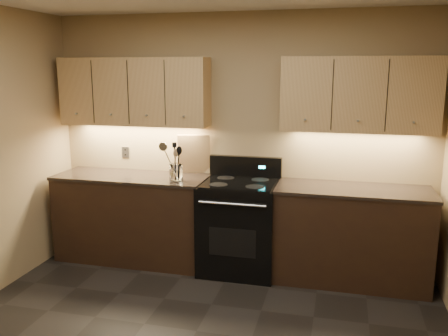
# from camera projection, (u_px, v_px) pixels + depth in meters

# --- Properties ---
(wall_back) EXTENTS (4.00, 0.04, 2.60)m
(wall_back) POSITION_uv_depth(u_px,v_px,m) (239.00, 140.00, 4.96)
(wall_back) COLOR #99875A
(wall_back) RESTS_ON ground
(counter_left) EXTENTS (1.62, 0.62, 0.93)m
(counter_left) POSITION_uv_depth(u_px,v_px,m) (133.00, 217.00, 5.11)
(counter_left) COLOR black
(counter_left) RESTS_ON ground
(counter_right) EXTENTS (1.46, 0.62, 0.93)m
(counter_right) POSITION_uv_depth(u_px,v_px,m) (351.00, 235.00, 4.57)
(counter_right) COLOR black
(counter_right) RESTS_ON ground
(stove) EXTENTS (0.76, 0.68, 1.14)m
(stove) POSITION_uv_depth(u_px,v_px,m) (240.00, 225.00, 4.81)
(stove) COLOR black
(stove) RESTS_ON ground
(upper_cab_left) EXTENTS (1.60, 0.30, 0.70)m
(upper_cab_left) POSITION_uv_depth(u_px,v_px,m) (134.00, 92.00, 4.98)
(upper_cab_left) COLOR tan
(upper_cab_left) RESTS_ON wall_back
(upper_cab_right) EXTENTS (1.44, 0.30, 0.70)m
(upper_cab_right) POSITION_uv_depth(u_px,v_px,m) (359.00, 95.00, 4.44)
(upper_cab_right) COLOR tan
(upper_cab_right) RESTS_ON wall_back
(outlet_plate) EXTENTS (0.08, 0.01, 0.12)m
(outlet_plate) POSITION_uv_depth(u_px,v_px,m) (126.00, 152.00, 5.30)
(outlet_plate) COLOR #B2B5BA
(outlet_plate) RESTS_ON wall_back
(utensil_crock) EXTENTS (0.17, 0.17, 0.17)m
(utensil_crock) POSITION_uv_depth(u_px,v_px,m) (176.00, 173.00, 4.79)
(utensil_crock) COLOR white
(utensil_crock) RESTS_ON counter_left
(cutting_board) EXTENTS (0.36, 0.17, 0.43)m
(cutting_board) POSITION_uv_depth(u_px,v_px,m) (194.00, 154.00, 5.06)
(cutting_board) COLOR tan
(cutting_board) RESTS_ON counter_left
(wooden_spoon) EXTENTS (0.11, 0.07, 0.31)m
(wooden_spoon) POSITION_uv_depth(u_px,v_px,m) (172.00, 164.00, 4.77)
(wooden_spoon) COLOR tan
(wooden_spoon) RESTS_ON utensil_crock
(black_spoon) EXTENTS (0.10, 0.09, 0.34)m
(black_spoon) POSITION_uv_depth(u_px,v_px,m) (177.00, 162.00, 4.78)
(black_spoon) COLOR black
(black_spoon) RESTS_ON utensil_crock
(black_turner) EXTENTS (0.14, 0.16, 0.39)m
(black_turner) POSITION_uv_depth(u_px,v_px,m) (175.00, 161.00, 4.73)
(black_turner) COLOR black
(black_turner) RESTS_ON utensil_crock
(steel_skimmer) EXTENTS (0.23, 0.12, 0.39)m
(steel_skimmer) POSITION_uv_depth(u_px,v_px,m) (177.00, 161.00, 4.73)
(steel_skimmer) COLOR silver
(steel_skimmer) RESTS_ON utensil_crock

